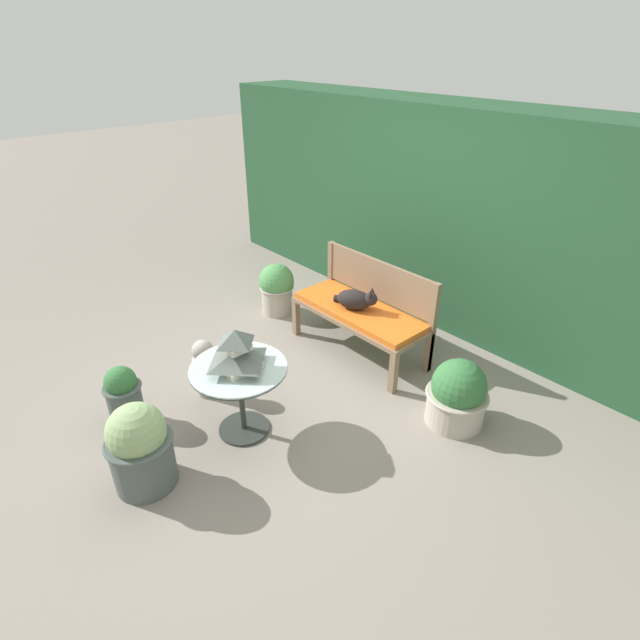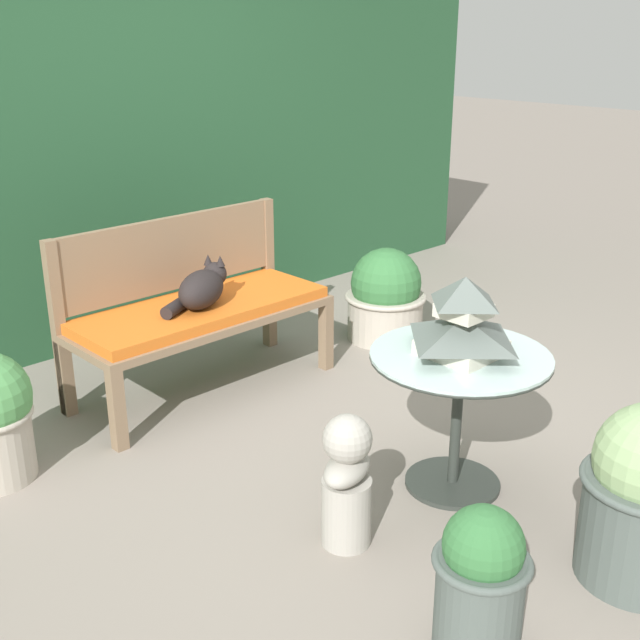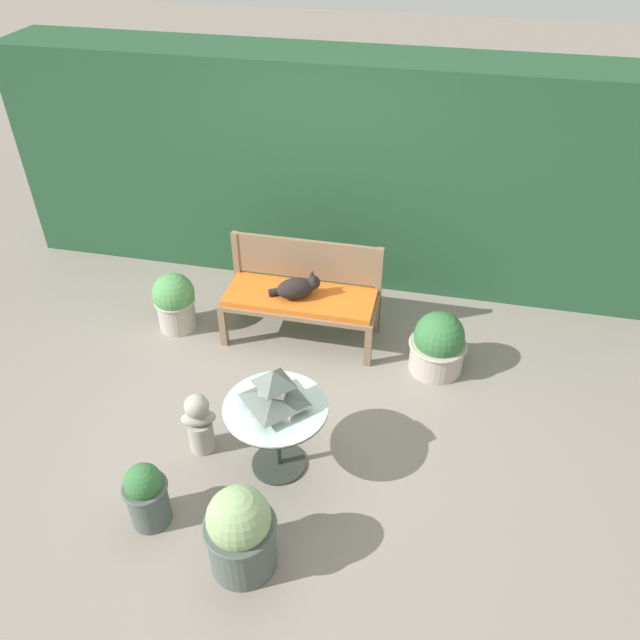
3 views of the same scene
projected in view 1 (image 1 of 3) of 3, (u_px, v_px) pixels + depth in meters
The scene contains 12 objects.
ground at pixel (284, 394), 4.30m from camera, with size 30.00×30.00×0.00m, color gray.
foliage_hedge_back at pixel (455, 217), 5.09m from camera, with size 6.40×0.76×2.16m, color #234C2D.
garden_bench at pixel (359, 314), 4.69m from camera, with size 1.36×0.54×0.48m.
bench_backrest at pixel (378, 285), 4.72m from camera, with size 1.36×0.06×0.88m.
cat at pixel (356, 299), 4.60m from camera, with size 0.45×0.32×0.23m.
patio_table at pixel (240, 381), 3.68m from camera, with size 0.72×0.72×0.59m.
pagoda_birdhouse at pixel (237, 352), 3.56m from camera, with size 0.37×0.37×0.32m.
garden_bust at pixel (205, 367), 4.19m from camera, with size 0.29×0.22×0.52m.
potted_plant_bench_right at pixel (457, 395), 3.88m from camera, with size 0.49×0.49×0.56m.
potted_plant_table_near at pixel (124, 395), 3.88m from camera, with size 0.30×0.30×0.51m.
potted_plant_bench_left at pixel (140, 447), 3.30m from camera, with size 0.45×0.45×0.65m.
potted_plant_path_edge at pixel (277, 288), 5.44m from camera, with size 0.38×0.38×0.57m.
Camera 1 is at (2.76, -2.05, 2.69)m, focal length 28.00 mm.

